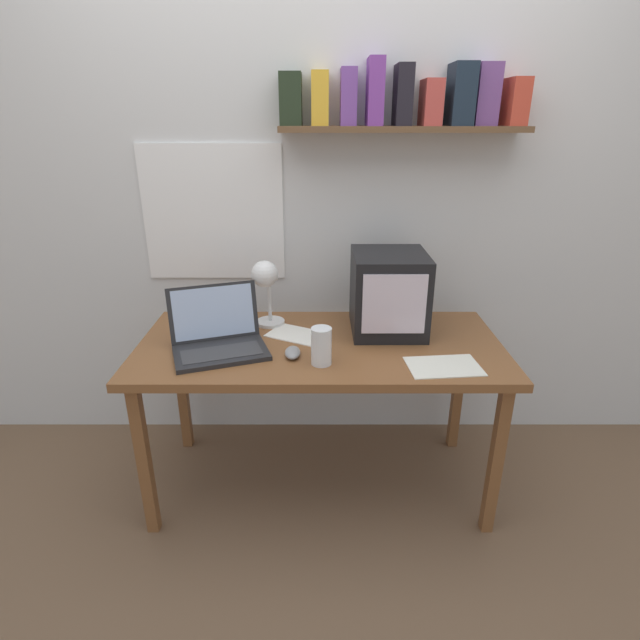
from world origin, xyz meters
The scene contains 10 objects.
ground_plane centered at (0.00, 0.00, 0.00)m, with size 12.00×12.00×0.00m, color brown.
back_wall centered at (0.01, 0.49, 1.31)m, with size 5.60×0.24×2.60m.
corner_desk centered at (0.00, 0.00, 0.65)m, with size 1.49×0.70×0.71m.
crt_monitor centered at (0.29, 0.14, 0.88)m, with size 0.31×0.34×0.34m.
laptop centered at (-0.41, -0.06, 0.77)m, with size 0.43×0.38×0.24m.
desk_lamp centered at (-0.23, 0.15, 0.93)m, with size 0.13×0.19×0.31m.
juice_glass centered at (0.01, -0.19, 0.78)m, with size 0.08×0.08×0.14m.
computer_mouse centered at (-0.11, -0.13, 0.73)m, with size 0.06×0.11×0.03m.
loose_paper_near_monitor centered at (0.46, -0.22, 0.71)m, with size 0.28×0.20×0.00m.
loose_paper_near_laptop centered at (-0.10, 0.08, 0.71)m, with size 0.28×0.25×0.00m.
Camera 1 is at (-0.00, -1.86, 1.57)m, focal length 28.00 mm.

